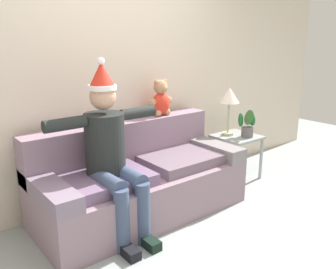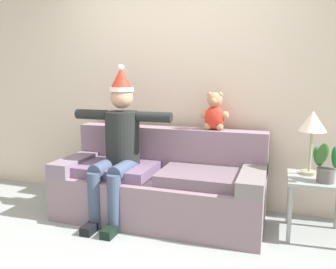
% 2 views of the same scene
% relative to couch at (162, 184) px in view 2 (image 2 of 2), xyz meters
% --- Properties ---
extents(ground_plane, '(10.00, 10.00, 0.00)m').
position_rel_couch_xyz_m(ground_plane, '(0.00, -1.04, -0.34)').
color(ground_plane, '#929A99').
extents(back_wall, '(7.00, 0.10, 2.70)m').
position_rel_couch_xyz_m(back_wall, '(0.00, 0.51, 1.01)').
color(back_wall, beige).
rests_on(back_wall, ground_plane).
extents(couch, '(2.01, 0.87, 0.87)m').
position_rel_couch_xyz_m(couch, '(0.00, 0.00, 0.00)').
color(couch, gray).
rests_on(couch, ground_plane).
extents(person_seated, '(1.02, 0.77, 1.51)m').
position_rel_couch_xyz_m(person_seated, '(-0.39, -0.17, 0.43)').
color(person_seated, black).
rests_on(person_seated, ground_plane).
extents(teddy_bear, '(0.29, 0.17, 0.38)m').
position_rel_couch_xyz_m(teddy_bear, '(0.47, 0.26, 0.70)').
color(teddy_bear, red).
rests_on(teddy_bear, couch).
extents(side_table, '(0.48, 0.49, 0.53)m').
position_rel_couch_xyz_m(side_table, '(1.42, 0.01, 0.11)').
color(side_table, '#919897').
rests_on(side_table, ground_plane).
extents(table_lamp, '(0.24, 0.24, 0.57)m').
position_rel_couch_xyz_m(table_lamp, '(1.37, 0.11, 0.65)').
color(table_lamp, '#B4B28B').
rests_on(table_lamp, side_table).
extents(potted_plant, '(0.24, 0.24, 0.35)m').
position_rel_couch_xyz_m(potted_plant, '(1.47, -0.09, 0.35)').
color(potted_plant, '#5E5759').
rests_on(potted_plant, side_table).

